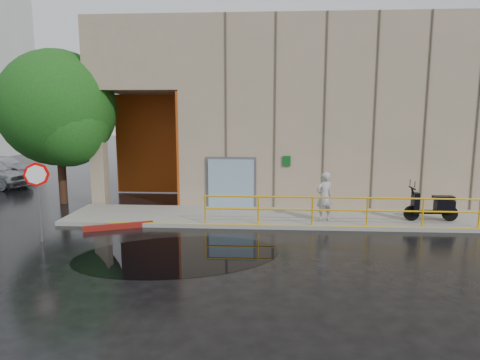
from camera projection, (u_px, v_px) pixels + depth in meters
The scene contains 11 objects.
ground at pixel (207, 257), 12.24m from camera, with size 120.00×120.00×0.00m, color black.
sidewalk at pixel (327, 218), 16.41m from camera, with size 20.00×3.00×0.15m, color gray.
building at pixel (333, 110), 22.07m from camera, with size 20.00×10.17×8.00m.
guardrail at pixel (340, 211), 14.97m from camera, with size 9.56×0.06×1.03m.
person at pixel (324, 197), 15.58m from camera, with size 0.66×0.43×1.81m, color #ABAAAF.
scooter at pixel (433, 198), 15.56m from camera, with size 1.95×0.66×1.50m.
stop_sign at pixel (37, 184), 13.40m from camera, with size 0.68×0.43×2.56m.
red_curb at pixel (119, 226), 15.17m from camera, with size 2.40×0.18×0.18m, color maroon.
puddle at pixel (178, 255), 12.41m from camera, with size 5.96×3.67×0.01m, color black.
car_c at pixel (3, 167), 27.03m from camera, with size 1.83×4.51×1.31m, color silver.
tree_near at pixel (60, 113), 18.64m from camera, with size 5.05×5.05×6.79m.
Camera 1 is at (1.68, -11.64, 4.14)m, focal length 32.00 mm.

